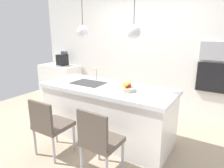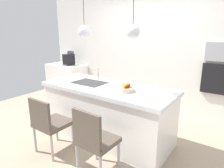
{
  "view_description": "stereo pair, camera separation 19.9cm",
  "coord_description": "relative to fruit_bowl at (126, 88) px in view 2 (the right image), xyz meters",
  "views": [
    {
      "loc": [
        1.69,
        -2.57,
        1.78
      ],
      "look_at": [
        0.1,
        0.0,
        0.96
      ],
      "focal_mm": 31.96,
      "sensor_mm": 36.0,
      "label": 1
    },
    {
      "loc": [
        1.86,
        -2.46,
        1.78
      ],
      "look_at": [
        0.1,
        0.0,
        0.96
      ],
      "focal_mm": 31.96,
      "sensor_mm": 36.0,
      "label": 2
    }
  ],
  "objects": [
    {
      "name": "chair_middle",
      "position": [
        0.04,
        -0.78,
        -0.45
      ],
      "size": [
        0.45,
        0.43,
        0.9
      ],
      "color": "brown",
      "rests_on": "ground"
    },
    {
      "name": "fruit_bowl",
      "position": [
        0.0,
        0.0,
        0.0
      ],
      "size": [
        0.27,
        0.27,
        0.15
      ],
      "color": "beige",
      "rests_on": "kitchen_island"
    },
    {
      "name": "back_wall",
      "position": [
        -0.39,
        1.71,
        0.34
      ],
      "size": [
        6.0,
        0.1,
        2.6
      ],
      "primitive_type": "cube",
      "color": "silver",
      "rests_on": "ground"
    },
    {
      "name": "pendant_light_left",
      "position": [
        -0.84,
        0.06,
        0.8
      ],
      "size": [
        0.2,
        0.2,
        0.8
      ],
      "color": "silver"
    },
    {
      "name": "pendant_light_right",
      "position": [
        0.06,
        0.06,
        0.8
      ],
      "size": [
        0.2,
        0.2,
        0.8
      ],
      "color": "silver"
    },
    {
      "name": "faucet",
      "position": [
        -0.77,
        0.27,
        0.09
      ],
      "size": [
        0.02,
        0.17,
        0.22
      ],
      "color": "silver",
      "rests_on": "kitchen_island"
    },
    {
      "name": "kitchen_island",
      "position": [
        -0.39,
        0.06,
        -0.5
      ],
      "size": [
        2.19,
        0.9,
        0.91
      ],
      "color": "white",
      "rests_on": "ground"
    },
    {
      "name": "sink_basin",
      "position": [
        -0.77,
        0.06,
        -0.05
      ],
      "size": [
        0.56,
        0.4,
        0.02
      ],
      "primitive_type": "cube",
      "color": "#2D2D30",
      "rests_on": "kitchen_island"
    },
    {
      "name": "coffee_machine",
      "position": [
        -2.66,
        1.34,
        0.05
      ],
      "size": [
        0.2,
        0.35,
        0.38
      ],
      "color": "black",
      "rests_on": "side_counter"
    },
    {
      "name": "chair_near",
      "position": [
        -0.81,
        -0.78,
        -0.47
      ],
      "size": [
        0.45,
        0.47,
        0.86
      ],
      "color": "brown",
      "rests_on": "ground"
    },
    {
      "name": "oven",
      "position": [
        0.98,
        1.64,
        -0.05
      ],
      "size": [
        0.56,
        0.08,
        0.56
      ],
      "primitive_type": "cube",
      "color": "black",
      "rests_on": "back_wall"
    },
    {
      "name": "microwave",
      "position": [
        0.98,
        1.64,
        0.45
      ],
      "size": [
        0.54,
        0.08,
        0.34
      ],
      "primitive_type": "cube",
      "color": "#9E9EA3",
      "rests_on": "back_wall"
    },
    {
      "name": "floor",
      "position": [
        -0.39,
        0.06,
        -0.96
      ],
      "size": [
        6.6,
        6.6,
        0.0
      ],
      "primitive_type": "plane",
      "color": "tan",
      "rests_on": "ground"
    },
    {
      "name": "side_counter",
      "position": [
        -2.79,
        1.34,
        -0.53
      ],
      "size": [
        1.1,
        0.6,
        0.85
      ],
      "primitive_type": "cube",
      "color": "white",
      "rests_on": "ground"
    }
  ]
}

